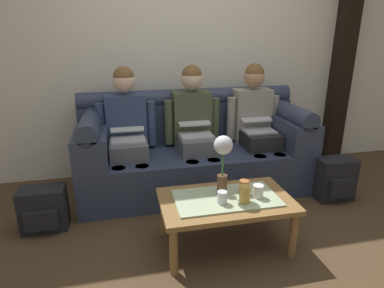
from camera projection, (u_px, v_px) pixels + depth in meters
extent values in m
plane|color=#4C3823|center=(230.00, 254.00, 2.38)|extent=(14.00, 14.00, 0.00)
cube|color=silver|center=(183.00, 39.00, 3.48)|extent=(6.00, 0.12, 2.90)
cube|color=black|center=(345.00, 38.00, 3.75)|extent=(0.20, 0.20, 2.90)
cube|color=#2D3851|center=(195.00, 169.00, 3.32)|extent=(2.22, 0.88, 0.42)
cube|color=#2D3851|center=(188.00, 121.00, 3.50)|extent=(2.22, 0.22, 0.40)
cylinder|color=#2D3851|center=(188.00, 97.00, 3.41)|extent=(2.22, 0.18, 0.18)
cube|color=#2D3851|center=(92.00, 143.00, 3.01)|extent=(0.28, 0.88, 0.28)
cylinder|color=#2D3851|center=(90.00, 123.00, 2.95)|extent=(0.18, 0.88, 0.18)
cube|color=#2D3851|center=(286.00, 129.00, 3.41)|extent=(0.28, 0.88, 0.28)
cylinder|color=#2D3851|center=(288.00, 112.00, 3.35)|extent=(0.18, 0.88, 0.18)
cube|color=#595B66|center=(129.00, 149.00, 3.04)|extent=(0.34, 0.40, 0.15)
cylinder|color=#595B66|center=(120.00, 190.00, 2.88)|extent=(0.12, 0.12, 0.42)
cylinder|color=#595B66|center=(143.00, 188.00, 2.92)|extent=(0.12, 0.12, 0.42)
cube|color=navy|center=(126.00, 122.00, 3.20)|extent=(0.38, 0.22, 0.54)
cylinder|color=navy|center=(102.00, 126.00, 3.12)|extent=(0.09, 0.09, 0.44)
cylinder|color=navy|center=(151.00, 123.00, 3.22)|extent=(0.09, 0.09, 0.44)
sphere|color=beige|center=(124.00, 81.00, 3.06)|extent=(0.21, 0.21, 0.21)
sphere|color=brown|center=(123.00, 77.00, 3.04)|extent=(0.19, 0.19, 0.19)
cube|color=silver|center=(128.00, 140.00, 3.03)|extent=(0.31, 0.22, 0.02)
cube|color=silver|center=(127.00, 124.00, 3.14)|extent=(0.31, 0.20, 0.10)
cube|color=black|center=(127.00, 125.00, 3.14)|extent=(0.27, 0.17, 0.08)
cube|color=#595B66|center=(197.00, 144.00, 3.18)|extent=(0.34, 0.40, 0.15)
cylinder|color=#595B66|center=(192.00, 183.00, 3.01)|extent=(0.12, 0.12, 0.42)
cylinder|color=#595B66|center=(214.00, 181.00, 3.05)|extent=(0.12, 0.12, 0.42)
cube|color=#475138|center=(191.00, 118.00, 3.33)|extent=(0.38, 0.22, 0.54)
cylinder|color=#475138|center=(169.00, 122.00, 3.26)|extent=(0.09, 0.09, 0.44)
cylinder|color=#475138|center=(215.00, 120.00, 3.35)|extent=(0.09, 0.09, 0.44)
sphere|color=beige|center=(192.00, 79.00, 3.19)|extent=(0.21, 0.21, 0.21)
sphere|color=brown|center=(192.00, 75.00, 3.18)|extent=(0.19, 0.19, 0.19)
cube|color=silver|center=(196.00, 135.00, 3.17)|extent=(0.31, 0.22, 0.02)
cube|color=silver|center=(193.00, 120.00, 3.26)|extent=(0.31, 0.21, 0.07)
cube|color=black|center=(193.00, 121.00, 3.25)|extent=(0.27, 0.18, 0.05)
cube|color=#232326|center=(259.00, 139.00, 3.31)|extent=(0.34, 0.40, 0.15)
cylinder|color=#232326|center=(259.00, 177.00, 3.14)|extent=(0.12, 0.12, 0.42)
cylinder|color=#232326|center=(278.00, 175.00, 3.18)|extent=(0.12, 0.12, 0.42)
cube|color=gray|center=(251.00, 115.00, 3.47)|extent=(0.38, 0.22, 0.54)
cylinder|color=gray|center=(231.00, 119.00, 3.39)|extent=(0.09, 0.09, 0.44)
cylinder|color=gray|center=(273.00, 116.00, 3.49)|extent=(0.09, 0.09, 0.44)
sphere|color=tan|center=(254.00, 77.00, 3.32)|extent=(0.21, 0.21, 0.21)
sphere|color=brown|center=(255.00, 73.00, 3.31)|extent=(0.19, 0.19, 0.19)
cube|color=silver|center=(259.00, 131.00, 3.30)|extent=(0.31, 0.22, 0.02)
cube|color=silver|center=(254.00, 117.00, 3.39)|extent=(0.31, 0.21, 0.06)
cube|color=black|center=(255.00, 117.00, 3.38)|extent=(0.27, 0.18, 0.05)
cube|color=olive|center=(226.00, 201.00, 2.37)|extent=(0.95, 0.57, 0.04)
cube|color=#B2C69E|center=(226.00, 198.00, 2.36)|extent=(0.74, 0.40, 0.01)
cylinder|color=olive|center=(174.00, 251.00, 2.13)|extent=(0.06, 0.06, 0.35)
cylinder|color=olive|center=(293.00, 235.00, 2.31)|extent=(0.06, 0.06, 0.35)
cylinder|color=olive|center=(164.00, 214.00, 2.56)|extent=(0.06, 0.06, 0.35)
cylinder|color=olive|center=(265.00, 203.00, 2.74)|extent=(0.06, 0.06, 0.35)
cylinder|color=brown|center=(222.00, 184.00, 2.40)|extent=(0.07, 0.07, 0.14)
cylinder|color=#3D7538|center=(223.00, 163.00, 2.35)|extent=(0.01, 0.01, 0.18)
sphere|color=silver|center=(223.00, 145.00, 2.31)|extent=(0.13, 0.13, 0.13)
cylinder|color=#B26633|center=(244.00, 187.00, 2.41)|extent=(0.07, 0.07, 0.10)
cylinder|color=white|center=(258.00, 191.00, 2.35)|extent=(0.08, 0.08, 0.09)
cylinder|color=silver|center=(222.00, 197.00, 2.27)|extent=(0.07, 0.07, 0.09)
cylinder|color=gold|center=(245.00, 194.00, 2.28)|extent=(0.08, 0.08, 0.12)
cube|color=black|center=(334.00, 179.00, 3.12)|extent=(0.35, 0.21, 0.40)
cube|color=black|center=(342.00, 188.00, 3.02)|extent=(0.24, 0.05, 0.18)
cube|color=black|center=(44.00, 209.00, 2.64)|extent=(0.35, 0.21, 0.35)
cube|color=black|center=(41.00, 221.00, 2.54)|extent=(0.25, 0.05, 0.16)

